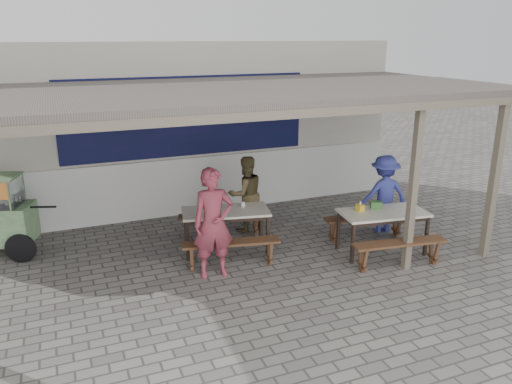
{
  "coord_description": "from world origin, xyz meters",
  "views": [
    {
      "loc": [
        -2.65,
        -6.83,
        3.62
      ],
      "look_at": [
        0.45,
        0.9,
        0.99
      ],
      "focal_mm": 35.0,
      "sensor_mm": 36.0,
      "label": 1
    }
  ],
  "objects_px": {
    "patron_street_side": "(213,223)",
    "donation_box": "(376,205)",
    "condiment_jar": "(243,204)",
    "table_left": "(226,215)",
    "bench_right_wall": "(366,222)",
    "bench_left_wall": "(222,219)",
    "table_right": "(383,216)",
    "patron_wall_side": "(246,194)",
    "patron_right_table": "(384,194)",
    "bench_left_street": "(231,248)",
    "bench_right_street": "(399,248)",
    "condiment_bowl": "(215,210)",
    "tissue_box": "(360,208)"
  },
  "relations": [
    {
      "from": "patron_street_side",
      "to": "donation_box",
      "type": "bearing_deg",
      "value": 3.43
    },
    {
      "from": "patron_street_side",
      "to": "condiment_jar",
      "type": "distance_m",
      "value": 1.2
    },
    {
      "from": "table_left",
      "to": "bench_right_wall",
      "type": "relative_size",
      "value": 1.0
    },
    {
      "from": "patron_street_side",
      "to": "bench_left_wall",
      "type": "bearing_deg",
      "value": 72.4
    },
    {
      "from": "table_right",
      "to": "patron_wall_side",
      "type": "distance_m",
      "value": 2.58
    },
    {
      "from": "table_right",
      "to": "patron_street_side",
      "type": "relative_size",
      "value": 0.9
    },
    {
      "from": "bench_left_wall",
      "to": "patron_right_table",
      "type": "xyz_separation_m",
      "value": [
        2.95,
        -0.87,
        0.4
      ]
    },
    {
      "from": "bench_left_street",
      "to": "table_right",
      "type": "distance_m",
      "value": 2.66
    },
    {
      "from": "bench_right_street",
      "to": "condiment_jar",
      "type": "xyz_separation_m",
      "value": [
        -2.04,
        1.74,
        0.45
      ]
    },
    {
      "from": "patron_right_table",
      "to": "condiment_bowl",
      "type": "relative_size",
      "value": 7.9
    },
    {
      "from": "patron_wall_side",
      "to": "condiment_jar",
      "type": "distance_m",
      "value": 0.78
    },
    {
      "from": "table_right",
      "to": "bench_right_street",
      "type": "relative_size",
      "value": 0.98
    },
    {
      "from": "patron_right_table",
      "to": "condiment_jar",
      "type": "relative_size",
      "value": 17.74
    },
    {
      "from": "condiment_jar",
      "to": "patron_street_side",
      "type": "bearing_deg",
      "value": -132.45
    },
    {
      "from": "bench_right_wall",
      "to": "bench_right_street",
      "type": "bearing_deg",
      "value": -90.0
    },
    {
      "from": "bench_left_street",
      "to": "condiment_jar",
      "type": "distance_m",
      "value": 0.97
    },
    {
      "from": "tissue_box",
      "to": "condiment_jar",
      "type": "relative_size",
      "value": 1.38
    },
    {
      "from": "bench_left_wall",
      "to": "bench_right_wall",
      "type": "height_order",
      "value": "same"
    },
    {
      "from": "bench_left_street",
      "to": "bench_right_wall",
      "type": "height_order",
      "value": "same"
    },
    {
      "from": "bench_right_street",
      "to": "tissue_box",
      "type": "bearing_deg",
      "value": 117.26
    },
    {
      "from": "patron_wall_side",
      "to": "patron_right_table",
      "type": "distance_m",
      "value": 2.61
    },
    {
      "from": "table_left",
      "to": "table_right",
      "type": "height_order",
      "value": "same"
    },
    {
      "from": "bench_left_wall",
      "to": "tissue_box",
      "type": "height_order",
      "value": "tissue_box"
    },
    {
      "from": "bench_left_street",
      "to": "table_right",
      "type": "bearing_deg",
      "value": 2.47
    },
    {
      "from": "table_right",
      "to": "tissue_box",
      "type": "height_order",
      "value": "tissue_box"
    },
    {
      "from": "table_right",
      "to": "tissue_box",
      "type": "relative_size",
      "value": 13.39
    },
    {
      "from": "patron_right_table",
      "to": "donation_box",
      "type": "distance_m",
      "value": 0.91
    },
    {
      "from": "bench_left_wall",
      "to": "donation_box",
      "type": "height_order",
      "value": "donation_box"
    },
    {
      "from": "patron_street_side",
      "to": "tissue_box",
      "type": "bearing_deg",
      "value": 3.05
    },
    {
      "from": "donation_box",
      "to": "condiment_jar",
      "type": "distance_m",
      "value": 2.31
    },
    {
      "from": "table_left",
      "to": "patron_right_table",
      "type": "distance_m",
      "value": 3.09
    },
    {
      "from": "table_right",
      "to": "patron_street_side",
      "type": "height_order",
      "value": "patron_street_side"
    },
    {
      "from": "bench_right_street",
      "to": "patron_wall_side",
      "type": "distance_m",
      "value": 3.02
    },
    {
      "from": "bench_right_wall",
      "to": "tissue_box",
      "type": "height_order",
      "value": "tissue_box"
    },
    {
      "from": "bench_left_street",
      "to": "table_right",
      "type": "height_order",
      "value": "table_right"
    },
    {
      "from": "condiment_jar",
      "to": "condiment_bowl",
      "type": "height_order",
      "value": "condiment_jar"
    },
    {
      "from": "tissue_box",
      "to": "donation_box",
      "type": "xyz_separation_m",
      "value": [
        0.33,
        0.01,
        0.01
      ]
    },
    {
      "from": "patron_wall_side",
      "to": "tissue_box",
      "type": "distance_m",
      "value": 2.21
    },
    {
      "from": "patron_right_table",
      "to": "bench_left_wall",
      "type": "bearing_deg",
      "value": -9.87
    },
    {
      "from": "bench_right_wall",
      "to": "tissue_box",
      "type": "distance_m",
      "value": 0.78
    },
    {
      "from": "bench_left_street",
      "to": "patron_street_side",
      "type": "height_order",
      "value": "patron_street_side"
    },
    {
      "from": "bench_left_street",
      "to": "patron_street_side",
      "type": "xyz_separation_m",
      "value": [
        -0.33,
        -0.17,
        0.53
      ]
    },
    {
      "from": "table_right",
      "to": "patron_wall_side",
      "type": "bearing_deg",
      "value": 142.47
    },
    {
      "from": "patron_right_table",
      "to": "tissue_box",
      "type": "height_order",
      "value": "patron_right_table"
    },
    {
      "from": "bench_right_street",
      "to": "condiment_bowl",
      "type": "bearing_deg",
      "value": 155.24
    },
    {
      "from": "table_left",
      "to": "condiment_bowl",
      "type": "xyz_separation_m",
      "value": [
        -0.19,
        -0.0,
        0.1
      ]
    },
    {
      "from": "table_right",
      "to": "condiment_bowl",
      "type": "distance_m",
      "value": 2.86
    },
    {
      "from": "bench_right_street",
      "to": "tissue_box",
      "type": "distance_m",
      "value": 0.95
    },
    {
      "from": "bench_left_wall",
      "to": "patron_right_table",
      "type": "bearing_deg",
      "value": -4.86
    },
    {
      "from": "bench_left_street",
      "to": "patron_street_side",
      "type": "distance_m",
      "value": 0.65
    }
  ]
}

